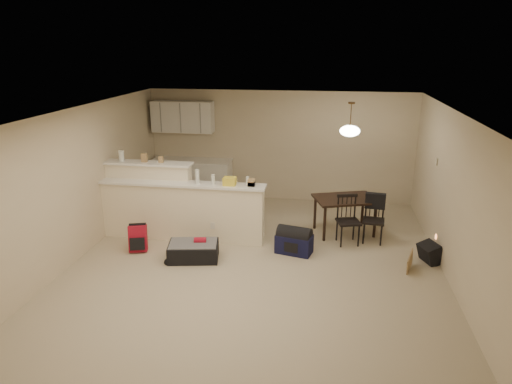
% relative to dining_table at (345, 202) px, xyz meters
% --- Properties ---
extents(room, '(7.00, 7.02, 2.50)m').
position_rel_dining_table_xyz_m(room, '(-1.46, -1.65, 0.63)').
color(room, tan).
rests_on(room, ground).
extents(breakfast_bar, '(3.08, 0.58, 1.39)m').
position_rel_dining_table_xyz_m(breakfast_bar, '(-3.22, -0.67, -0.01)').
color(breakfast_bar, '#F6E9C7').
rests_on(breakfast_bar, ground).
extents(upper_cabinets, '(1.40, 0.34, 0.70)m').
position_rel_dining_table_xyz_m(upper_cabinets, '(-3.66, 1.67, 1.28)').
color(upper_cabinets, white).
rests_on(upper_cabinets, room).
extents(kitchen_counter, '(1.80, 0.60, 0.90)m').
position_rel_dining_table_xyz_m(kitchen_counter, '(-3.46, 1.54, -0.17)').
color(kitchen_counter, white).
rests_on(kitchen_counter, ground).
extents(thermostat, '(0.02, 0.12, 0.12)m').
position_rel_dining_table_xyz_m(thermostat, '(1.53, -0.10, 0.88)').
color(thermostat, beige).
rests_on(thermostat, room).
extents(jar, '(0.10, 0.10, 0.20)m').
position_rel_dining_table_xyz_m(jar, '(-4.16, -0.53, 0.87)').
color(jar, silver).
rests_on(jar, breakfast_bar).
extents(cereal_box, '(0.10, 0.07, 0.16)m').
position_rel_dining_table_xyz_m(cereal_box, '(-3.72, -0.53, 0.85)').
color(cereal_box, '#A68456').
rests_on(cereal_box, breakfast_bar).
extents(small_box, '(0.08, 0.06, 0.12)m').
position_rel_dining_table_xyz_m(small_box, '(-3.40, -0.53, 0.83)').
color(small_box, '#A68456').
rests_on(small_box, breakfast_bar).
extents(bottle_a, '(0.07, 0.07, 0.26)m').
position_rel_dining_table_xyz_m(bottle_a, '(-2.65, -0.75, 0.60)').
color(bottle_a, silver).
rests_on(bottle_a, breakfast_bar).
extents(bottle_b, '(0.06, 0.06, 0.18)m').
position_rel_dining_table_xyz_m(bottle_b, '(-2.36, -0.75, 0.56)').
color(bottle_b, silver).
rests_on(bottle_b, breakfast_bar).
extents(bag_lump, '(0.22, 0.18, 0.14)m').
position_rel_dining_table_xyz_m(bag_lump, '(-2.06, -0.75, 0.54)').
color(bag_lump, '#A68456').
rests_on(bag_lump, breakfast_bar).
extents(pouch, '(0.12, 0.10, 0.08)m').
position_rel_dining_table_xyz_m(pouch, '(-1.67, -0.75, 0.51)').
color(pouch, '#A68456').
rests_on(pouch, breakfast_bar).
extents(extra_item_x, '(0.05, 0.05, 0.17)m').
position_rel_dining_table_xyz_m(extra_item_x, '(-1.74, -0.75, 0.56)').
color(extra_item_x, silver).
rests_on(extra_item_x, breakfast_bar).
extents(extra_item_y, '(0.12, 0.10, 0.13)m').
position_rel_dining_table_xyz_m(extra_item_y, '(-1.67, -0.75, 0.54)').
color(extra_item_y, '#A68456').
rests_on(extra_item_y, breakfast_bar).
extents(dining_table, '(1.31, 1.08, 0.71)m').
position_rel_dining_table_xyz_m(dining_table, '(0.00, 0.00, 0.00)').
color(dining_table, black).
rests_on(dining_table, ground).
extents(pendant_lamp, '(0.36, 0.36, 0.62)m').
position_rel_dining_table_xyz_m(pendant_lamp, '(-0.00, -0.00, 1.37)').
color(pendant_lamp, brown).
rests_on(pendant_lamp, room).
extents(dining_chair_near, '(0.47, 0.46, 0.90)m').
position_rel_dining_table_xyz_m(dining_chair_near, '(0.05, -0.49, -0.17)').
color(dining_chair_near, black).
rests_on(dining_chair_near, ground).
extents(dining_chair_far, '(0.42, 0.41, 0.87)m').
position_rel_dining_table_xyz_m(dining_chair_far, '(0.51, -0.34, -0.19)').
color(dining_chair_far, black).
rests_on(dining_chair_far, ground).
extents(suitcase, '(0.91, 0.68, 0.28)m').
position_rel_dining_table_xyz_m(suitcase, '(-2.53, -1.54, -0.48)').
color(suitcase, black).
rests_on(suitcase, ground).
extents(red_backpack, '(0.35, 0.27, 0.46)m').
position_rel_dining_table_xyz_m(red_backpack, '(-3.58, -1.38, -0.39)').
color(red_backpack, '#AD1328').
rests_on(red_backpack, ground).
extents(navy_duffel, '(0.67, 0.47, 0.33)m').
position_rel_dining_table_xyz_m(navy_duffel, '(-0.88, -1.04, -0.45)').
color(navy_duffel, '#111336').
rests_on(navy_duffel, ground).
extents(black_daypack, '(0.37, 0.43, 0.32)m').
position_rel_dining_table_xyz_m(black_daypack, '(1.39, -1.04, -0.46)').
color(black_daypack, black).
rests_on(black_daypack, ground).
extents(cardboard_sheet, '(0.15, 0.37, 0.30)m').
position_rel_dining_table_xyz_m(cardboard_sheet, '(1.00, -1.41, -0.47)').
color(cardboard_sheet, '#A68456').
rests_on(cardboard_sheet, ground).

